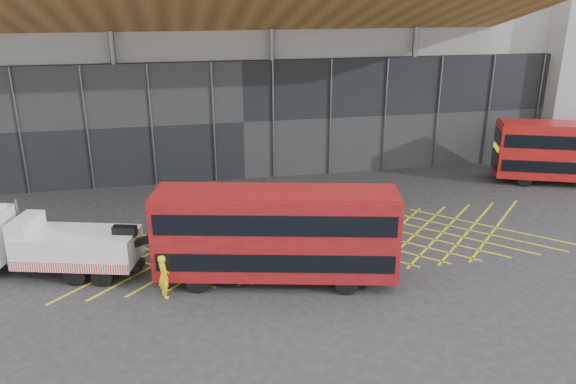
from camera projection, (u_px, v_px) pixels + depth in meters
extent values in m
plane|color=#262628|center=(236.00, 251.00, 28.13)|extent=(120.00, 120.00, 0.00)
cube|color=yellow|center=(137.00, 260.00, 27.20)|extent=(7.16, 7.16, 0.01)
cube|color=yellow|center=(137.00, 260.00, 27.20)|extent=(7.16, 7.16, 0.01)
cube|color=yellow|center=(171.00, 257.00, 27.51)|extent=(7.16, 7.16, 0.01)
cube|color=yellow|center=(171.00, 257.00, 27.51)|extent=(7.16, 7.16, 0.01)
cube|color=yellow|center=(204.00, 254.00, 27.82)|extent=(7.16, 7.16, 0.01)
cube|color=yellow|center=(204.00, 254.00, 27.82)|extent=(7.16, 7.16, 0.01)
cube|color=yellow|center=(236.00, 251.00, 28.13)|extent=(7.16, 7.16, 0.01)
cube|color=yellow|center=(236.00, 251.00, 28.13)|extent=(7.16, 7.16, 0.01)
cube|color=yellow|center=(267.00, 248.00, 28.43)|extent=(7.16, 7.16, 0.01)
cube|color=yellow|center=(267.00, 248.00, 28.43)|extent=(7.16, 7.16, 0.01)
cube|color=yellow|center=(298.00, 245.00, 28.74)|extent=(7.16, 7.16, 0.01)
cube|color=yellow|center=(298.00, 245.00, 28.74)|extent=(7.16, 7.16, 0.01)
cube|color=yellow|center=(328.00, 243.00, 29.05)|extent=(7.16, 7.16, 0.01)
cube|color=yellow|center=(328.00, 243.00, 29.05)|extent=(7.16, 7.16, 0.01)
cube|color=yellow|center=(357.00, 240.00, 29.36)|extent=(7.16, 7.16, 0.01)
cube|color=yellow|center=(357.00, 240.00, 29.36)|extent=(7.16, 7.16, 0.01)
cube|color=yellow|center=(386.00, 237.00, 29.66)|extent=(7.16, 7.16, 0.01)
cube|color=yellow|center=(386.00, 237.00, 29.66)|extent=(7.16, 7.16, 0.01)
cube|color=yellow|center=(414.00, 235.00, 29.97)|extent=(7.16, 7.16, 0.01)
cube|color=yellow|center=(414.00, 235.00, 29.97)|extent=(7.16, 7.16, 0.01)
cube|color=yellow|center=(442.00, 232.00, 30.28)|extent=(7.16, 7.16, 0.01)
cube|color=yellow|center=(442.00, 232.00, 30.28)|extent=(7.16, 7.16, 0.01)
cube|color=yellow|center=(469.00, 230.00, 30.59)|extent=(7.16, 7.16, 0.01)
cube|color=yellow|center=(469.00, 230.00, 30.59)|extent=(7.16, 7.16, 0.01)
cube|color=yellow|center=(496.00, 228.00, 30.89)|extent=(7.16, 7.16, 0.01)
cube|color=yellow|center=(496.00, 228.00, 30.89)|extent=(7.16, 7.16, 0.01)
cube|color=gray|center=(229.00, 36.00, 42.96)|extent=(55.00, 14.00, 18.00)
cube|color=black|center=(243.00, 121.00, 37.93)|extent=(55.00, 0.80, 8.00)
cube|color=#96622B|center=(212.00, 6.00, 31.60)|extent=(40.00, 11.93, 4.07)
cylinder|color=#595B60|center=(119.00, 112.00, 35.87)|extent=(0.36, 0.36, 10.00)
cylinder|color=#595B60|center=(272.00, 106.00, 37.79)|extent=(0.36, 0.36, 10.00)
cylinder|color=#595B60|center=(411.00, 100.00, 39.72)|extent=(0.36, 0.36, 10.00)
cube|color=black|center=(54.00, 262.00, 25.67)|extent=(8.21, 3.06, 0.30)
cube|color=white|center=(77.00, 246.00, 25.31)|extent=(5.79, 3.55, 1.39)
cube|color=red|center=(68.00, 268.00, 24.44)|extent=(5.22, 1.50, 0.48)
cube|color=white|center=(25.00, 224.00, 25.11)|extent=(1.40, 2.25, 0.61)
cube|color=black|center=(125.00, 231.00, 24.89)|extent=(1.12, 0.70, 0.44)
cube|color=black|center=(145.00, 240.00, 24.99)|extent=(1.92, 0.80, 0.94)
cylinder|color=black|center=(102.00, 276.00, 24.69)|extent=(1.00, 0.55, 0.96)
cylinder|color=black|center=(117.00, 257.00, 26.41)|extent=(1.00, 0.55, 0.96)
cylinder|color=#595B60|center=(19.00, 218.00, 26.01)|extent=(0.12, 0.12, 1.92)
cube|color=maroon|center=(276.00, 233.00, 24.45)|extent=(10.80, 4.76, 3.71)
cube|color=black|center=(276.00, 251.00, 24.74)|extent=(10.41, 4.73, 0.81)
cube|color=black|center=(276.00, 215.00, 24.16)|extent=(10.41, 4.73, 0.91)
cube|color=black|center=(157.00, 249.00, 24.84)|extent=(0.55, 2.10, 1.24)
cube|color=black|center=(154.00, 214.00, 24.27)|extent=(0.55, 2.10, 0.91)
cube|color=yellow|center=(155.00, 230.00, 24.53)|extent=(0.45, 1.68, 0.33)
cube|color=maroon|center=(276.00, 192.00, 23.81)|extent=(10.55, 4.53, 0.11)
cylinder|color=black|center=(198.00, 282.00, 24.14)|extent=(1.03, 0.51, 1.00)
cylinder|color=black|center=(206.00, 259.00, 26.16)|extent=(1.03, 0.51, 1.00)
cylinder|color=black|center=(347.00, 283.00, 24.00)|extent=(1.03, 0.51, 1.00)
cylinder|color=black|center=(343.00, 261.00, 26.01)|extent=(1.03, 0.51, 1.00)
cube|color=#9E0F0C|center=(576.00, 151.00, 37.13)|extent=(10.30, 5.84, 3.58)
cube|color=black|center=(574.00, 164.00, 37.41)|extent=(9.95, 5.75, 0.78)
cube|color=black|center=(495.00, 159.00, 38.17)|extent=(0.80, 1.95, 1.20)
cube|color=black|center=(498.00, 136.00, 37.63)|extent=(0.80, 1.95, 0.88)
cube|color=yellow|center=(496.00, 147.00, 37.88)|extent=(0.65, 1.56, 0.32)
cylinder|color=black|center=(525.00, 179.00, 37.27)|extent=(0.99, 0.60, 0.96)
cylinder|color=black|center=(518.00, 170.00, 39.18)|extent=(0.99, 0.60, 0.96)
imported|color=yellow|center=(164.00, 276.00, 23.65)|extent=(0.67, 0.82, 1.93)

